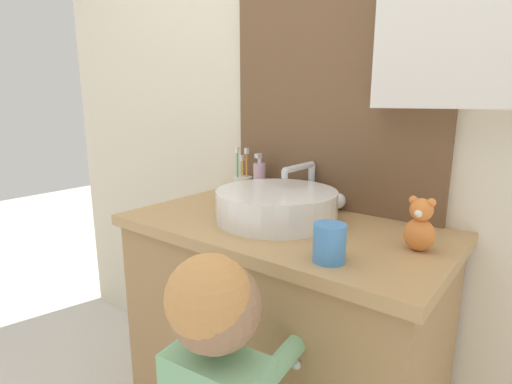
{
  "coord_description": "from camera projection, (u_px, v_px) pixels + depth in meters",
  "views": [
    {
      "loc": [
        0.67,
        -0.66,
        1.26
      ],
      "look_at": [
        -0.06,
        0.28,
        0.99
      ],
      "focal_mm": 28.0,
      "sensor_mm": 36.0,
      "label": 1
    }
  ],
  "objects": [
    {
      "name": "wall_back",
      "position": [
        339.0,
        96.0,
        1.37
      ],
      "size": [
        3.2,
        0.18,
        2.5
      ],
      "color": "beige",
      "rests_on": "ground_plane"
    },
    {
      "name": "vanity_counter",
      "position": [
        279.0,
        349.0,
        1.34
      ],
      "size": [
        1.01,
        0.55,
        0.89
      ],
      "color": "#A37A4C",
      "rests_on": "ground_plane"
    },
    {
      "name": "sink_basin",
      "position": [
        277.0,
        204.0,
        1.26
      ],
      "size": [
        0.38,
        0.44,
        0.17
      ],
      "color": "white",
      "rests_on": "vanity_counter"
    },
    {
      "name": "toothbrush_holder",
      "position": [
        243.0,
        185.0,
        1.59
      ],
      "size": [
        0.08,
        0.08,
        0.2
      ],
      "color": "silver",
      "rests_on": "vanity_counter"
    },
    {
      "name": "soap_dispenser",
      "position": [
        259.0,
        181.0,
        1.52
      ],
      "size": [
        0.05,
        0.05,
        0.18
      ],
      "color": "#CCA3BC",
      "rests_on": "vanity_counter"
    },
    {
      "name": "teddy_bear",
      "position": [
        420.0,
        226.0,
        1.0
      ],
      "size": [
        0.08,
        0.07,
        0.14
      ],
      "color": "orange",
      "rests_on": "vanity_counter"
    },
    {
      "name": "drinking_cup",
      "position": [
        329.0,
        243.0,
        0.94
      ],
      "size": [
        0.08,
        0.08,
        0.09
      ],
      "primitive_type": "cylinder",
      "color": "#4789D1",
      "rests_on": "vanity_counter"
    }
  ]
}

